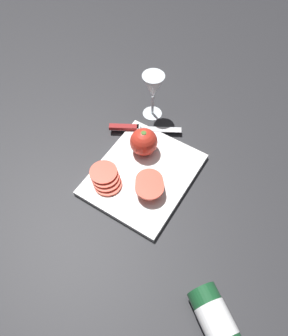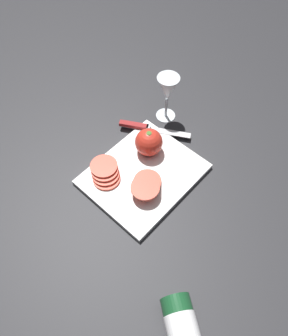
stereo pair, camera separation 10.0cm
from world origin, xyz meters
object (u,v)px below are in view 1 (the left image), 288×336
knife (132,128)px  whole_tomato (143,142)px  tomato_slice_stack_near (149,184)px  wine_glass (153,88)px  tomato_slice_stack_far (106,178)px  wine_bottle (222,334)px

knife → whole_tomato: bearing=-64.3°
whole_tomato → tomato_slice_stack_near: size_ratio=0.75×
wine_glass → tomato_slice_stack_near: size_ratio=1.45×
tomato_slice_stack_near → tomato_slice_stack_far: tomato_slice_stack_near is taller
tomato_slice_stack_near → wine_glass: bearing=-150.3°
wine_bottle → wine_glass: (-0.53, -0.51, 0.09)m
whole_tomato → knife: size_ratio=0.40×
knife → tomato_slice_stack_near: size_ratio=1.87×
wine_bottle → wine_glass: bearing=-136.0°
knife → tomato_slice_stack_near: tomato_slice_stack_near is taller
knife → tomato_slice_stack_far: size_ratio=2.01×
wine_bottle → whole_tomato: size_ratio=3.19×
tomato_slice_stack_near → tomato_slice_stack_far: size_ratio=1.08×
wine_glass → whole_tomato: (0.17, 0.07, -0.06)m
knife → wine_bottle: bearing=-68.4°
whole_tomato → tomato_slice_stack_far: size_ratio=0.80×
knife → tomato_slice_stack_far: (0.22, 0.05, 0.01)m
wine_bottle → tomato_slice_stack_near: wine_bottle is taller
wine_bottle → whole_tomato: bearing=-129.2°
whole_tomato → knife: 0.11m
wine_glass → knife: size_ratio=0.77×
whole_tomato → tomato_slice_stack_near: (0.11, 0.09, -0.03)m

